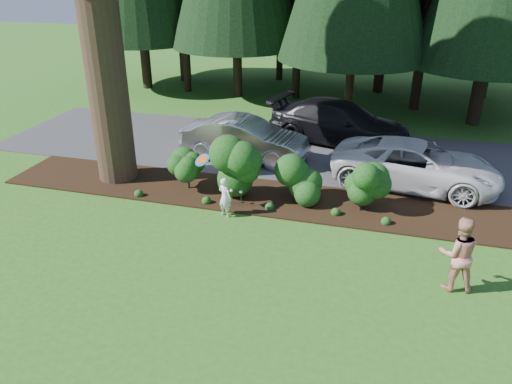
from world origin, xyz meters
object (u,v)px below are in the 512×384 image
car_dark_suv (340,123)px  car_white_suv (416,165)px  car_silver_wagon (245,139)px  frisbee (202,160)px  adult (458,254)px  child (225,197)px

car_dark_suv → car_white_suv: bearing=-127.9°
car_silver_wagon → frisbee: bearing=-175.0°
adult → frisbee: frisbee is taller
car_dark_suv → child: size_ratio=4.75×
car_white_suv → car_dark_suv: 4.53m
child → adult: (6.00, -1.89, 0.29)m
child → frisbee: size_ratio=2.37×
child → adult: size_ratio=0.67×
car_dark_suv → car_silver_wagon: bearing=144.4°
car_silver_wagon → child: 4.43m
child → car_silver_wagon: bearing=-57.4°
car_silver_wagon → adult: 9.20m
adult → frisbee: bearing=-24.3°
car_silver_wagon → car_dark_suv: size_ratio=0.81×
car_white_suv → frisbee: frisbee is taller
car_white_suv → frisbee: (-5.88, -3.43, 0.85)m
frisbee → adult: bearing=-16.7°
child → frisbee: (-0.68, 0.11, 1.01)m
car_silver_wagon → car_dark_suv: (3.10, 2.70, 0.06)m
car_silver_wagon → child: car_silver_wagon is taller
car_white_suv → child: size_ratio=4.42×
car_dark_suv → adult: (3.64, -8.97, 0.04)m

